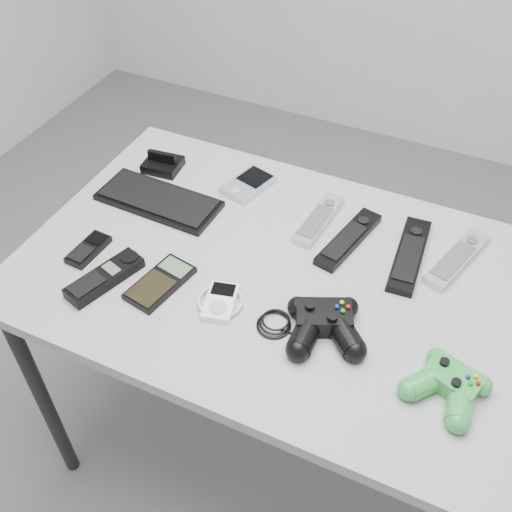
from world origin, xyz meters
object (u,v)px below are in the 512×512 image
at_px(remote_silver_a, 319,219).
at_px(mp3_player, 220,301).
at_px(remote_black_a, 349,239).
at_px(desk, 282,292).
at_px(cordless_handset, 105,277).
at_px(controller_black, 324,323).
at_px(remote_silver_b, 457,258).
at_px(pda, 248,184).
at_px(calculator, 160,283).
at_px(mobile_phone, 88,249).
at_px(pda_keyboard, 159,200).
at_px(remote_black_b, 410,254).
at_px(controller_green, 449,384).

relative_size(remote_silver_a, mp3_player, 1.89).
bearing_deg(remote_black_a, desk, -111.21).
bearing_deg(cordless_handset, controller_black, 26.53).
bearing_deg(remote_silver_b, pda, -167.67).
bearing_deg(calculator, mobile_phone, -174.69).
bearing_deg(pda_keyboard, mobile_phone, -101.44).
height_order(remote_black_b, mp3_player, remote_black_b).
bearing_deg(remote_black_a, mp3_player, -109.43).
height_order(remote_silver_a, remote_silver_b, same).
bearing_deg(pda, controller_black, -31.01).
height_order(pda, remote_black_a, remote_black_a).
relative_size(remote_silver_b, controller_green, 1.46).
height_order(remote_silver_b, calculator, remote_silver_b).
height_order(remote_black_b, remote_silver_b, remote_black_b).
xyz_separation_m(remote_black_a, mp3_player, (-0.18, -0.29, -0.00)).
bearing_deg(remote_silver_b, mobile_phone, -139.97).
height_order(pda_keyboard, remote_black_a, remote_black_a).
relative_size(desk, pda, 8.88).
bearing_deg(remote_black_b, desk, -150.46).
bearing_deg(pda, mobile_phone, -106.01).
relative_size(pda_keyboard, mobile_phone, 2.78).
height_order(calculator, controller_green, controller_green).
bearing_deg(pda, remote_silver_b, 10.77).
relative_size(pda_keyboard, controller_black, 1.15).
relative_size(desk, remote_silver_a, 6.01).
bearing_deg(controller_black, pda_keyboard, 133.89).
bearing_deg(desk, remote_black_b, 33.37).
height_order(pda_keyboard, mobile_phone, same).
xyz_separation_m(desk, mobile_phone, (-0.41, -0.13, 0.07)).
bearing_deg(remote_silver_a, remote_black_a, -17.25).
distance_m(remote_silver_a, mobile_phone, 0.53).
relative_size(pda, remote_black_a, 0.59).
bearing_deg(remote_black_b, cordless_handset, -152.69).
relative_size(pda_keyboard, remote_black_a, 1.38).
height_order(remote_black_a, controller_black, controller_black).
xyz_separation_m(remote_silver_a, remote_black_b, (0.22, -0.03, 0.00)).
distance_m(pda_keyboard, pda, 0.22).
height_order(pda, remote_black_b, remote_black_b).
relative_size(mobile_phone, calculator, 0.71).
distance_m(calculator, mp3_player, 0.14).
distance_m(pda_keyboard, controller_green, 0.78).
relative_size(cordless_handset, controller_green, 1.19).
height_order(desk, remote_black_b, remote_black_b).
distance_m(remote_black_a, calculator, 0.43).
bearing_deg(remote_silver_b, remote_silver_a, -161.80).
bearing_deg(mobile_phone, pda_keyboard, 80.05).
bearing_deg(remote_black_b, mp3_player, -140.75).
xyz_separation_m(calculator, controller_black, (0.35, 0.03, 0.02)).
height_order(remote_black_a, mp3_player, remote_black_a).
relative_size(remote_silver_b, mp3_player, 2.13).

